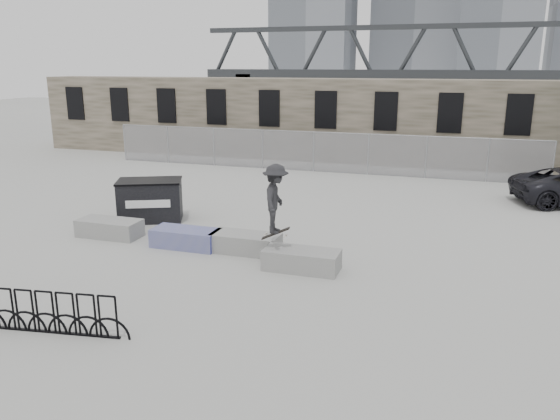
# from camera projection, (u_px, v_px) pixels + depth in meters

# --- Properties ---
(ground) EXTENTS (120.00, 120.00, 0.00)m
(ground) POSITION_uv_depth(u_px,v_px,m) (209.00, 247.00, 16.24)
(ground) COLOR #ABABA6
(ground) RESTS_ON ground
(stone_wall) EXTENTS (36.00, 2.58, 4.50)m
(stone_wall) POSITION_uv_depth(u_px,v_px,m) (331.00, 120.00, 30.59)
(stone_wall) COLOR brown
(stone_wall) RESTS_ON ground
(chainlink_fence) EXTENTS (22.06, 0.06, 2.02)m
(chainlink_fence) POSITION_uv_depth(u_px,v_px,m) (314.00, 151.00, 27.47)
(chainlink_fence) COLOR gray
(chainlink_fence) RESTS_ON ground
(planter_far_left) EXTENTS (2.00, 0.90, 0.55)m
(planter_far_left) POSITION_uv_depth(u_px,v_px,m) (110.00, 227.00, 17.21)
(planter_far_left) COLOR #999996
(planter_far_left) RESTS_ON ground
(planter_center_left) EXTENTS (2.00, 0.90, 0.55)m
(planter_center_left) POSITION_uv_depth(u_px,v_px,m) (186.00, 237.00, 16.23)
(planter_center_left) COLOR #323898
(planter_center_left) RESTS_ON ground
(planter_center_right) EXTENTS (2.00, 0.90, 0.55)m
(planter_center_right) POSITION_uv_depth(u_px,v_px,m) (245.00, 242.00, 15.78)
(planter_center_right) COLOR #999996
(planter_center_right) RESTS_ON ground
(planter_offset) EXTENTS (2.00, 0.90, 0.55)m
(planter_offset) POSITION_uv_depth(u_px,v_px,m) (302.00, 259.00, 14.42)
(planter_offset) COLOR #999996
(planter_offset) RESTS_ON ground
(dumpster) EXTENTS (2.51, 2.09, 1.42)m
(dumpster) POSITION_uv_depth(u_px,v_px,m) (150.00, 200.00, 18.92)
(dumpster) COLOR black
(dumpster) RESTS_ON ground
(bike_rack) EXTENTS (4.90, 0.76, 0.90)m
(bike_rack) POSITION_uv_depth(u_px,v_px,m) (15.00, 310.00, 11.09)
(bike_rack) COLOR black
(bike_rack) RESTS_ON ground
(truss_bridge) EXTENTS (70.00, 3.00, 9.80)m
(truss_bridge) POSITION_uv_depth(u_px,v_px,m) (490.00, 74.00, 62.79)
(truss_bridge) COLOR #2D3033
(truss_bridge) RESTS_ON ground
(skateboarder) EXTENTS (0.85, 1.27, 2.04)m
(skateboarder) POSITION_uv_depth(u_px,v_px,m) (276.00, 199.00, 14.25)
(skateboarder) COLOR #252427
(skateboarder) RESTS_ON ground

